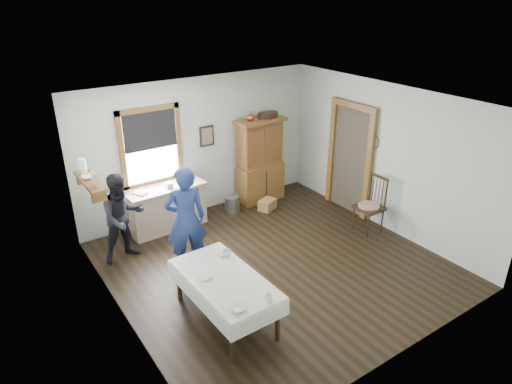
% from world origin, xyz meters
% --- Properties ---
extents(room, '(5.01, 5.01, 2.70)m').
position_xyz_m(room, '(0.00, 0.00, 1.35)').
color(room, black).
rests_on(room, ground).
extents(window, '(1.18, 0.07, 1.48)m').
position_xyz_m(window, '(-1.00, 2.46, 1.63)').
color(window, white).
rests_on(window, room).
extents(doorway, '(0.09, 1.14, 2.22)m').
position_xyz_m(doorway, '(2.46, 0.85, 1.16)').
color(doorway, '#453E31').
rests_on(doorway, room).
extents(wall_shelf, '(0.24, 1.00, 0.44)m').
position_xyz_m(wall_shelf, '(-2.37, 1.54, 1.57)').
color(wall_shelf, olive).
rests_on(wall_shelf, room).
extents(framed_picture, '(0.30, 0.04, 0.40)m').
position_xyz_m(framed_picture, '(0.15, 2.46, 1.55)').
color(framed_picture, '#352212').
rests_on(framed_picture, room).
extents(rug_beater, '(0.01, 0.27, 0.27)m').
position_xyz_m(rug_beater, '(2.45, 0.30, 1.72)').
color(rug_beater, black).
rests_on(rug_beater, room).
extents(work_counter, '(1.50, 0.61, 0.85)m').
position_xyz_m(work_counter, '(-0.93, 2.16, 0.42)').
color(work_counter, tan).
rests_on(work_counter, room).
extents(china_hutch, '(1.05, 0.51, 1.78)m').
position_xyz_m(china_hutch, '(1.25, 2.22, 0.89)').
color(china_hutch, olive).
rests_on(china_hutch, room).
extents(dining_table, '(0.93, 1.71, 0.68)m').
position_xyz_m(dining_table, '(-1.36, -0.69, 0.34)').
color(dining_table, silver).
rests_on(dining_table, room).
extents(spindle_chair, '(0.50, 0.50, 1.09)m').
position_xyz_m(spindle_chair, '(2.10, -0.07, 0.55)').
color(spindle_chair, '#352212').
rests_on(spindle_chair, room).
extents(pail, '(0.39, 0.39, 0.33)m').
position_xyz_m(pail, '(0.44, 2.06, 0.16)').
color(pail, gray).
rests_on(pail, room).
extents(wicker_basket, '(0.43, 0.37, 0.21)m').
position_xyz_m(wicker_basket, '(1.09, 1.73, 0.11)').
color(wicker_basket, '#9B7A46').
rests_on(wicker_basket, room).
extents(woman_blue, '(0.68, 0.53, 1.64)m').
position_xyz_m(woman_blue, '(-1.21, 0.72, 0.82)').
color(woman_blue, navy).
rests_on(woman_blue, room).
extents(figure_dark, '(0.72, 0.57, 1.41)m').
position_xyz_m(figure_dark, '(-1.93, 1.59, 0.71)').
color(figure_dark, black).
rests_on(figure_dark, room).
extents(table_cup_a, '(0.16, 0.16, 0.10)m').
position_xyz_m(table_cup_a, '(-1.06, -0.26, 0.73)').
color(table_cup_a, white).
rests_on(table_cup_a, dining_table).
extents(table_cup_b, '(0.12, 0.12, 0.09)m').
position_xyz_m(table_cup_b, '(-1.15, -1.42, 0.72)').
color(table_cup_b, white).
rests_on(table_cup_b, dining_table).
extents(table_bowl, '(0.21, 0.21, 0.05)m').
position_xyz_m(table_bowl, '(-1.56, -1.36, 0.70)').
color(table_bowl, white).
rests_on(table_bowl, dining_table).
extents(counter_book, '(0.24, 0.26, 0.02)m').
position_xyz_m(counter_book, '(-1.50, 2.10, 0.86)').
color(counter_book, '#7E6B54').
rests_on(counter_book, work_counter).
extents(counter_bowl, '(0.21, 0.21, 0.06)m').
position_xyz_m(counter_bowl, '(-0.57, 2.24, 0.88)').
color(counter_bowl, white).
rests_on(counter_bowl, work_counter).
extents(shelf_bowl, '(0.22, 0.22, 0.05)m').
position_xyz_m(shelf_bowl, '(-2.37, 1.55, 1.60)').
color(shelf_bowl, white).
rests_on(shelf_bowl, wall_shelf).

